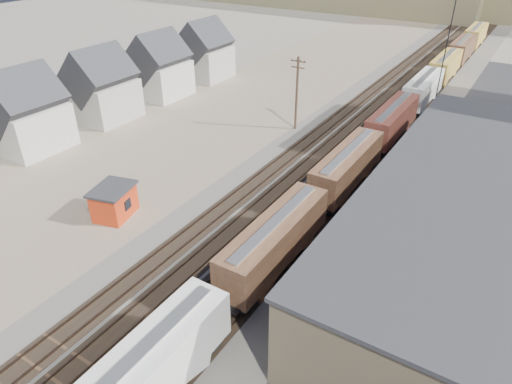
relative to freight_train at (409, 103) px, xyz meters
The scene contains 10 objects.
ground 53.11m from the freight_train, 94.11° to the right, with size 300.00×300.00×0.00m, color #6B6356.
ballast_bed 5.52m from the freight_train, 142.67° to the right, with size 18.00×200.00×0.06m, color #4C4742.
dirt_yard 27.21m from the freight_train, 151.55° to the right, with size 24.00×180.00×0.03m, color #776752.
rail_tracks 5.87m from the freight_train, 146.33° to the right, with size 11.40×200.00×0.24m.
freight_train is the anchor object (origin of this frame).
warehouse 30.07m from the freight_train, 68.16° to the right, with size 12.40×40.40×7.25m.
utility_pole_north 16.62m from the freight_train, 138.46° to the right, with size 2.20×0.32×10.00m.
radio_mast 9.76m from the freight_train, 72.79° to the left, with size 1.20×0.16×18.00m.
townhouse_row 47.01m from the freight_train, 143.57° to the right, with size 8.15×68.16×10.47m.
maintenance_shed 43.03m from the freight_train, 113.43° to the right, with size 4.28×4.98×3.14m.
Camera 1 is at (18.13, -11.04, 24.88)m, focal length 32.00 mm.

